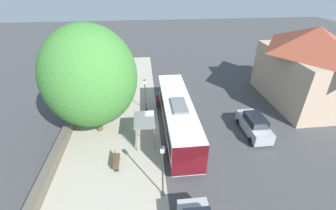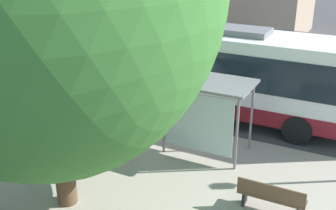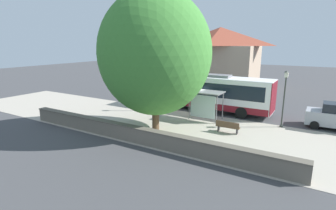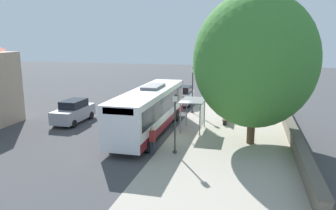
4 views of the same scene
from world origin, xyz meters
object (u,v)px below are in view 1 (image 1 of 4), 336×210
object	(u,v)px
bus_shelter	(143,123)
bench	(116,161)
bus	(177,115)
street_lamp_far	(145,92)
shade_tree	(90,77)
pedestrian	(157,99)
parked_car_far_lane	(254,125)
street_lamp_near	(163,167)

from	to	relation	value
bus_shelter	bench	xyz separation A→B (m)	(-2.21, -2.70, -1.53)
bus	bus_shelter	bearing A→B (deg)	-158.44
bench	street_lamp_far	bearing A→B (deg)	72.35
shade_tree	bus	bearing A→B (deg)	-6.97
bus	pedestrian	distance (m)	4.97
pedestrian	parked_car_far_lane	distance (m)	10.44
street_lamp_near	parked_car_far_lane	world-z (taller)	street_lamp_near
parked_car_far_lane	bus_shelter	bearing A→B (deg)	-179.41
street_lamp_near	street_lamp_far	world-z (taller)	street_lamp_near
bus	bench	distance (m)	6.84
parked_car_far_lane	street_lamp_far	bearing A→B (deg)	152.35
bus	parked_car_far_lane	size ratio (longest dim) A/B	2.68
bus	bus_shelter	xyz separation A→B (m)	(-3.21, -1.27, 0.20)
bus_shelter	parked_car_far_lane	world-z (taller)	bus_shelter
pedestrian	shade_tree	xyz separation A→B (m)	(-5.84, -3.74, 4.57)
bench	street_lamp_near	world-z (taller)	street_lamp_near
bus	parked_car_far_lane	xyz separation A→B (m)	(7.10, -1.16, -0.87)
bus_shelter	street_lamp_near	bearing A→B (deg)	-78.26
pedestrian	bus	bearing A→B (deg)	-71.26
bus_shelter	parked_car_far_lane	size ratio (longest dim) A/B	0.60
shade_tree	bus_shelter	bearing A→B (deg)	-27.32
pedestrian	bus_shelter	bearing A→B (deg)	-105.38
pedestrian	parked_car_far_lane	bearing A→B (deg)	-33.82
bus	shade_tree	bearing A→B (deg)	173.03
street_lamp_far	parked_car_far_lane	bearing A→B (deg)	-27.65
bus	street_lamp_near	xyz separation A→B (m)	(-2.00, -7.09, 0.77)
bus_shelter	street_lamp_near	size ratio (longest dim) A/B	0.62
bus_shelter	pedestrian	bearing A→B (deg)	74.62
bench	street_lamp_far	distance (m)	8.60
bus	shade_tree	distance (m)	8.38
bus_shelter	parked_car_far_lane	distance (m)	10.36
parked_car_far_lane	pedestrian	bearing A→B (deg)	146.18
street_lamp_near	street_lamp_far	distance (m)	11.18
bus_shelter	bench	size ratio (longest dim) A/B	1.59
bus	street_lamp_far	bearing A→B (deg)	125.19
bench	street_lamp_near	xyz separation A→B (m)	(3.42, -3.12, 2.10)
shade_tree	parked_car_far_lane	size ratio (longest dim) A/B	2.20
bench	street_lamp_far	size ratio (longest dim) A/B	0.45
pedestrian	street_lamp_near	bearing A→B (deg)	-92.04
bus	pedestrian	world-z (taller)	bus
street_lamp_near	shade_tree	size ratio (longest dim) A/B	0.44
street_lamp_near	parked_car_far_lane	xyz separation A→B (m)	(9.10, 5.93, -1.64)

